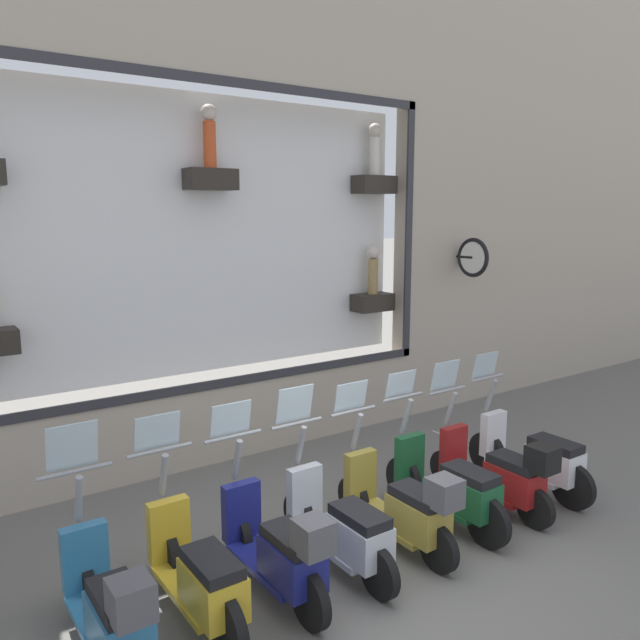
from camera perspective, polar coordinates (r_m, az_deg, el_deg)
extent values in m
plane|color=#66635E|center=(6.42, 6.50, -22.17)|extent=(120.00, 120.00, 0.00)
cube|color=#ADA08E|center=(8.95, -8.98, -8.99)|extent=(0.40, 6.64, 1.06)
cube|color=#2D2D33|center=(8.45, -9.18, 20.82)|extent=(0.04, 6.64, 0.12)
cube|color=#2D2D33|center=(8.60, -8.47, -5.65)|extent=(0.04, 6.64, 0.12)
cube|color=#2D2D33|center=(10.16, 8.10, 7.89)|extent=(0.04, 0.12, 4.03)
cube|color=white|center=(8.81, -10.43, 7.55)|extent=(0.04, 6.40, 3.79)
cube|color=#28231E|center=(10.13, 4.99, 12.22)|extent=(0.36, 0.67, 0.28)
cylinder|color=silver|center=(10.16, 5.03, 14.67)|extent=(0.16, 0.16, 0.59)
sphere|color=beige|center=(10.20, 5.06, 16.91)|extent=(0.21, 0.21, 0.21)
cube|color=#28231E|center=(8.61, -9.96, 12.55)|extent=(0.36, 0.67, 0.28)
cylinder|color=#CC4C23|center=(8.65, -10.05, 15.48)|extent=(0.17, 0.17, 0.60)
sphere|color=beige|center=(8.70, -10.14, 18.17)|extent=(0.22, 0.22, 0.22)
cube|color=#28231E|center=(10.22, 4.83, 1.62)|extent=(0.36, 0.67, 0.28)
cylinder|color=#9E7F4C|center=(10.17, 4.87, 4.00)|extent=(0.16, 0.16, 0.57)
sphere|color=beige|center=(10.14, 4.90, 6.18)|extent=(0.21, 0.21, 0.21)
cylinder|color=black|center=(10.89, 13.12, 5.63)|extent=(0.35, 0.05, 0.05)
torus|color=black|center=(10.77, 13.81, 5.56)|extent=(0.66, 0.07, 0.66)
cylinder|color=white|center=(10.77, 13.81, 5.56)|extent=(0.54, 0.03, 0.54)
cylinder|color=black|center=(8.69, 15.00, -11.62)|extent=(0.54, 0.09, 0.54)
cylinder|color=black|center=(8.00, 22.11, -13.93)|extent=(0.54, 0.09, 0.54)
cube|color=silver|center=(8.33, 18.39, -12.84)|extent=(1.02, 0.38, 0.06)
cube|color=silver|center=(8.06, 20.64, -12.16)|extent=(0.61, 0.35, 0.36)
cube|color=black|center=(7.98, 20.74, -10.62)|extent=(0.58, 0.31, 0.10)
cube|color=silver|center=(8.53, 15.55, -9.92)|extent=(0.12, 0.37, 0.56)
cylinder|color=gray|center=(8.43, 15.33, -6.64)|extent=(0.20, 0.06, 0.45)
cylinder|color=gray|center=(8.41, 15.04, -5.14)|extent=(0.04, 0.61, 0.04)
cube|color=silver|center=(8.40, 14.88, -3.98)|extent=(0.09, 0.42, 0.33)
cylinder|color=black|center=(8.22, 11.36, -13.11)|extent=(0.45, 0.09, 0.45)
cylinder|color=black|center=(7.44, 19.11, -16.00)|extent=(0.45, 0.09, 0.45)
cube|color=maroon|center=(7.82, 15.02, -14.59)|extent=(1.02, 0.39, 0.06)
cube|color=maroon|center=(7.52, 17.32, -13.96)|extent=(0.61, 0.35, 0.36)
cube|color=black|center=(7.43, 17.41, -12.33)|extent=(0.58, 0.31, 0.10)
cube|color=maroon|center=(8.03, 12.10, -11.40)|extent=(0.12, 0.37, 0.56)
cylinder|color=gray|center=(7.91, 11.86, -7.93)|extent=(0.20, 0.06, 0.45)
cylinder|color=gray|center=(7.89, 11.55, -6.33)|extent=(0.04, 0.60, 0.04)
cube|color=silver|center=(7.87, 11.38, -4.96)|extent=(0.09, 0.42, 0.37)
cube|color=black|center=(7.19, 19.67, -11.86)|extent=(0.28, 0.28, 0.28)
cylinder|color=black|center=(7.70, 7.66, -14.25)|extent=(0.54, 0.09, 0.54)
cylinder|color=black|center=(6.92, 15.10, -17.43)|extent=(0.54, 0.09, 0.54)
cube|color=#19512D|center=(7.30, 11.15, -15.88)|extent=(1.02, 0.38, 0.06)
cube|color=#19512D|center=(6.98, 13.48, -15.30)|extent=(0.61, 0.35, 0.36)
cube|color=black|center=(6.89, 13.56, -13.56)|extent=(0.58, 0.31, 0.10)
cube|color=#19512D|center=(7.52, 8.19, -12.40)|extent=(0.12, 0.37, 0.56)
cylinder|color=gray|center=(7.40, 7.91, -8.70)|extent=(0.20, 0.06, 0.45)
cylinder|color=gray|center=(7.38, 7.58, -6.99)|extent=(0.04, 0.60, 0.04)
cube|color=silver|center=(7.37, 7.40, -5.79)|extent=(0.08, 0.42, 0.30)
cylinder|color=black|center=(7.30, 3.05, -15.89)|extent=(0.46, 0.09, 0.46)
cylinder|color=black|center=(6.43, 10.80, -19.87)|extent=(0.46, 0.09, 0.46)
cube|color=olive|center=(6.85, 6.63, -17.87)|extent=(1.02, 0.39, 0.06)
cube|color=olive|center=(6.51, 8.95, -17.41)|extent=(0.61, 0.35, 0.36)
cube|color=black|center=(6.41, 9.00, -15.58)|extent=(0.58, 0.31, 0.10)
cube|color=olive|center=(7.09, 3.69, -14.05)|extent=(0.12, 0.37, 0.56)
cylinder|color=gray|center=(6.96, 3.38, -10.14)|extent=(0.20, 0.06, 0.45)
cylinder|color=gray|center=(6.94, 3.04, -8.32)|extent=(0.04, 0.60, 0.04)
cube|color=silver|center=(6.92, 2.84, -6.95)|extent=(0.08, 0.42, 0.32)
cube|color=#4C4C51|center=(6.13, 11.30, -15.24)|extent=(0.28, 0.28, 0.28)
cylinder|color=black|center=(6.92, -1.97, -17.37)|extent=(0.47, 0.09, 0.47)
cylinder|color=black|center=(5.99, 5.44, -22.05)|extent=(0.47, 0.09, 0.47)
cube|color=#B7BCC6|center=(6.44, 1.42, -19.67)|extent=(1.02, 0.39, 0.06)
cube|color=#B7BCC6|center=(6.08, 3.63, -19.34)|extent=(0.61, 0.35, 0.36)
cube|color=black|center=(5.97, 3.66, -17.42)|extent=(0.58, 0.31, 0.10)
cube|color=#B7BCC6|center=(6.70, -1.42, -15.48)|extent=(0.12, 0.37, 0.56)
cylinder|color=gray|center=(6.56, -1.78, -11.36)|extent=(0.20, 0.06, 0.45)
cylinder|color=gray|center=(6.54, -2.13, -9.43)|extent=(0.04, 0.60, 0.04)
cube|color=silver|center=(6.51, -2.33, -7.69)|extent=(0.10, 0.42, 0.39)
cylinder|color=black|center=(6.58, -7.60, -18.83)|extent=(0.50, 0.09, 0.50)
cylinder|color=black|center=(5.62, -0.93, -24.23)|extent=(0.50, 0.09, 0.50)
cube|color=navy|center=(6.09, -4.59, -21.45)|extent=(1.02, 0.38, 0.06)
cube|color=navy|center=(5.71, -2.59, -21.30)|extent=(0.61, 0.35, 0.36)
cube|color=black|center=(5.59, -2.60, -19.28)|extent=(0.58, 0.31, 0.10)
cube|color=navy|center=(6.36, -7.21, -16.87)|extent=(0.12, 0.37, 0.56)
cylinder|color=gray|center=(6.21, -7.61, -12.55)|extent=(0.20, 0.06, 0.45)
cylinder|color=gray|center=(6.19, -7.96, -10.50)|extent=(0.04, 0.60, 0.04)
cube|color=silver|center=(6.17, -8.16, -8.92)|extent=(0.09, 0.42, 0.33)
cube|color=#4C4C51|center=(5.28, -0.62, -19.19)|extent=(0.28, 0.28, 0.28)
cylinder|color=black|center=(6.30, -13.85, -20.18)|extent=(0.55, 0.09, 0.55)
cylinder|color=black|center=(5.32, -8.41, -26.20)|extent=(0.55, 0.09, 0.55)
cube|color=gold|center=(5.80, -11.41, -23.07)|extent=(1.02, 0.38, 0.06)
cube|color=gold|center=(5.40, -9.77, -23.11)|extent=(0.61, 0.35, 0.36)
cube|color=black|center=(5.28, -9.85, -21.01)|extent=(0.58, 0.31, 0.10)
cube|color=gold|center=(6.09, -13.66, -18.12)|extent=(0.12, 0.37, 0.56)
cylinder|color=gray|center=(5.93, -14.11, -13.61)|extent=(0.20, 0.06, 0.45)
cylinder|color=gray|center=(5.91, -14.44, -11.47)|extent=(0.04, 0.61, 0.04)
cube|color=silver|center=(5.89, -14.65, -9.81)|extent=(0.09, 0.42, 0.33)
cylinder|color=black|center=(6.15, -20.78, -21.59)|extent=(0.51, 0.09, 0.51)
cube|color=teal|center=(5.62, -18.98, -24.87)|extent=(1.02, 0.38, 0.06)
cube|color=teal|center=(5.21, -17.87, -25.12)|extent=(0.61, 0.35, 0.36)
cube|color=black|center=(5.08, -18.02, -22.98)|extent=(0.58, 0.31, 0.10)
cube|color=teal|center=(5.91, -20.70, -19.59)|extent=(0.12, 0.37, 0.56)
cylinder|color=gray|center=(5.76, -21.19, -14.97)|extent=(0.20, 0.06, 0.45)
cylinder|color=gray|center=(5.73, -21.49, -12.75)|extent=(0.04, 0.61, 0.04)
cube|color=silver|center=(5.70, -21.72, -10.67)|extent=(0.10, 0.42, 0.41)
cube|color=#4C4C51|center=(4.73, -16.89, -23.28)|extent=(0.28, 0.28, 0.28)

